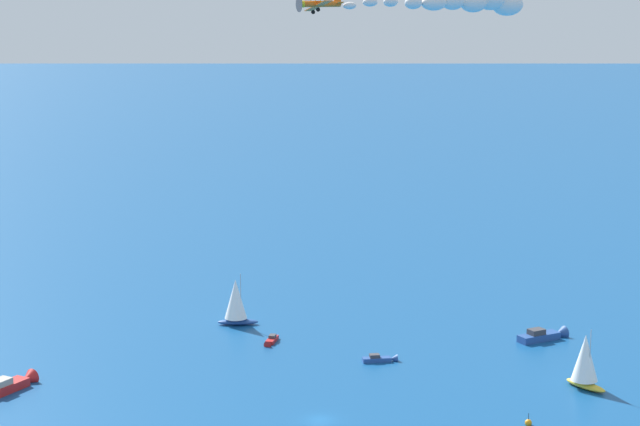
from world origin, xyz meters
name	(u,v)px	position (x,y,z in m)	size (l,w,h in m)	color
ground_plane	(320,420)	(0.00, 0.00, 0.00)	(2000.00, 2000.00, 0.00)	navy
motorboat_near_centre	(11,385)	(45.73, 27.41, 0.87)	(5.93, 11.47, 3.23)	#B21E1E
motorboat_far_stbd	(271,341)	(35.02, -21.01, 0.44)	(4.33, 5.54, 1.65)	#B21E1E
sailboat_inshore	(236,302)	(48.92, -24.15, 4.75)	(7.10, 7.48, 10.40)	#23478C
sailboat_trailing	(585,361)	(-20.29, -41.93, 4.76)	(8.29, 4.92, 10.44)	gold
motorboat_outer_ring_b	(381,359)	(12.95, -27.85, 0.49)	(5.00, 6.06, 1.83)	#23478C
motorboat_outer_ring_c	(545,335)	(0.43, -59.98, 0.82)	(5.39, 10.83, 3.04)	#23478C
marker_buoy	(528,423)	(-23.94, -21.34, 0.39)	(1.10, 1.10, 2.10)	orange
biplane_lead	(318,3)	(0.13, 0.26, 63.79)	(7.41, 7.13, 3.68)	orange
smoke_trail_lead	(473,3)	(-8.70, -24.42, 63.65)	(13.16, 30.54, 4.72)	silver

